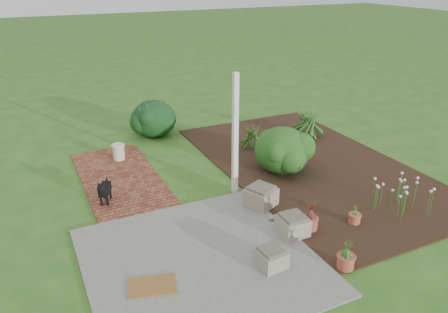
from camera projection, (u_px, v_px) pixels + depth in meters
name	position (u px, v px, depth m)	size (l,w,h in m)	color
ground	(224.00, 197.00, 8.86)	(80.00, 80.00, 0.00)	#25621E
concrete_patio	(200.00, 260.00, 6.91)	(3.50, 3.50, 0.04)	slate
brick_path	(120.00, 178.00, 9.63)	(1.60, 3.50, 0.04)	brown
garden_bed	(310.00, 165.00, 10.26)	(4.00, 7.00, 0.03)	black
veranda_post	(235.00, 135.00, 8.56)	(0.10, 0.10, 2.50)	white
stone_trough_near	(271.00, 258.00, 6.70)	(0.41, 0.41, 0.27)	#7B6C5F
stone_trough_mid	(293.00, 226.00, 7.51)	(0.46, 0.46, 0.31)	gray
stone_trough_far	(261.00, 197.00, 8.42)	(0.51, 0.51, 0.34)	gray
coir_doormat	(152.00, 286.00, 6.31)	(0.69, 0.45, 0.02)	brown
black_dog	(104.00, 189.00, 8.43)	(0.34, 0.55, 0.50)	black
cream_ceramic_urn	(119.00, 152.00, 10.43)	(0.28, 0.28, 0.37)	beige
evergreen_shrub	(282.00, 149.00, 9.74)	(1.24, 1.24, 1.05)	#0D360D
agapanthus_clump_back	(308.00, 119.00, 11.75)	(1.10, 1.10, 0.99)	#1E4413
agapanthus_clump_front	(252.00, 134.00, 11.06)	(0.86, 0.86, 0.76)	#12390B
pink_flower_patch	(399.00, 195.00, 8.20)	(1.00, 1.00, 0.64)	#113D0F
terracotta_pot_bronze	(310.00, 223.00, 7.69)	(0.27, 0.27, 0.22)	#975033
terracotta_pot_small_left	(354.00, 218.00, 7.88)	(0.21, 0.21, 0.18)	#A55438
terracotta_pot_small_right	(346.00, 262.00, 6.68)	(0.26, 0.26, 0.22)	#A14536
purple_flowering_bush	(154.00, 118.00, 11.92)	(1.20, 1.20, 1.02)	black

